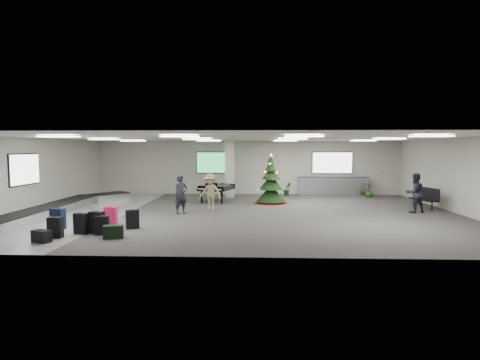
{
  "coord_description": "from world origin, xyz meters",
  "views": [
    {
      "loc": [
        0.45,
        -16.94,
        2.76
      ],
      "look_at": [
        -0.24,
        1.0,
        1.33
      ],
      "focal_mm": 30.0,
      "sensor_mm": 36.0,
      "label": 1
    }
  ],
  "objects_px": {
    "traveler_bench": "(415,193)",
    "pink_suitcase": "(111,216)",
    "baggage_carousel": "(64,207)",
    "traveler_a": "(181,195)",
    "christmas_tree": "(271,186)",
    "traveler_b": "(210,192)",
    "service_counter": "(333,186)",
    "bench": "(426,197)",
    "potted_plant_right": "(369,190)",
    "potted_plant_left": "(287,189)",
    "grand_piano": "(216,188)"
  },
  "relations": [
    {
      "from": "baggage_carousel",
      "to": "bench",
      "type": "bearing_deg",
      "value": 5.45
    },
    {
      "from": "service_counter",
      "to": "christmas_tree",
      "type": "bearing_deg",
      "value": -136.48
    },
    {
      "from": "traveler_a",
      "to": "traveler_b",
      "type": "bearing_deg",
      "value": 1.5
    },
    {
      "from": "bench",
      "to": "potted_plant_left",
      "type": "xyz_separation_m",
      "value": [
        -5.9,
        4.73,
        -0.15
      ]
    },
    {
      "from": "bench",
      "to": "potted_plant_left",
      "type": "bearing_deg",
      "value": 129.13
    },
    {
      "from": "christmas_tree",
      "to": "traveler_b",
      "type": "relative_size",
      "value": 1.54
    },
    {
      "from": "pink_suitcase",
      "to": "grand_piano",
      "type": "xyz_separation_m",
      "value": [
        3.15,
        6.46,
        0.4
      ]
    },
    {
      "from": "pink_suitcase",
      "to": "bench",
      "type": "bearing_deg",
      "value": 21.86
    },
    {
      "from": "service_counter",
      "to": "potted_plant_left",
      "type": "relative_size",
      "value": 5.06
    },
    {
      "from": "service_counter",
      "to": "traveler_b",
      "type": "xyz_separation_m",
      "value": [
        -6.54,
        -6.05,
        0.27
      ]
    },
    {
      "from": "traveler_a",
      "to": "potted_plant_left",
      "type": "xyz_separation_m",
      "value": [
        4.97,
        6.52,
        -0.42
      ]
    },
    {
      "from": "potted_plant_right",
      "to": "bench",
      "type": "bearing_deg",
      "value": -72.6
    },
    {
      "from": "service_counter",
      "to": "pink_suitcase",
      "type": "distance_m",
      "value": 13.68
    },
    {
      "from": "service_counter",
      "to": "bench",
      "type": "bearing_deg",
      "value": -58.4
    },
    {
      "from": "bench",
      "to": "potted_plant_right",
      "type": "height_order",
      "value": "bench"
    },
    {
      "from": "traveler_b",
      "to": "potted_plant_right",
      "type": "distance_m",
      "value": 9.85
    },
    {
      "from": "traveler_bench",
      "to": "potted_plant_right",
      "type": "distance_m",
      "value": 5.45
    },
    {
      "from": "christmas_tree",
      "to": "baggage_carousel",
      "type": "bearing_deg",
      "value": -160.83
    },
    {
      "from": "pink_suitcase",
      "to": "christmas_tree",
      "type": "relative_size",
      "value": 0.27
    },
    {
      "from": "potted_plant_right",
      "to": "baggage_carousel",
      "type": "bearing_deg",
      "value": -158.35
    },
    {
      "from": "service_counter",
      "to": "christmas_tree",
      "type": "relative_size",
      "value": 1.61
    },
    {
      "from": "pink_suitcase",
      "to": "service_counter",
      "type": "bearing_deg",
      "value": 47.7
    },
    {
      "from": "traveler_bench",
      "to": "pink_suitcase",
      "type": "bearing_deg",
      "value": 2.42
    },
    {
      "from": "baggage_carousel",
      "to": "traveler_a",
      "type": "height_order",
      "value": "traveler_a"
    },
    {
      "from": "bench",
      "to": "traveler_bench",
      "type": "distance_m",
      "value": 1.48
    },
    {
      "from": "christmas_tree",
      "to": "traveler_a",
      "type": "xyz_separation_m",
      "value": [
        -3.9,
        -3.41,
        -0.04
      ]
    },
    {
      "from": "traveler_a",
      "to": "pink_suitcase",
      "type": "bearing_deg",
      "value": -166.1
    },
    {
      "from": "pink_suitcase",
      "to": "traveler_a",
      "type": "xyz_separation_m",
      "value": [
        2.04,
        2.63,
        0.48
      ]
    },
    {
      "from": "service_counter",
      "to": "bench",
      "type": "relative_size",
      "value": 2.51
    },
    {
      "from": "service_counter",
      "to": "grand_piano",
      "type": "distance_m",
      "value": 7.29
    },
    {
      "from": "christmas_tree",
      "to": "potted_plant_right",
      "type": "distance_m",
      "value": 6.25
    },
    {
      "from": "traveler_bench",
      "to": "bench",
      "type": "bearing_deg",
      "value": -143.08
    },
    {
      "from": "service_counter",
      "to": "christmas_tree",
      "type": "distance_m",
      "value": 5.21
    },
    {
      "from": "bench",
      "to": "traveler_b",
      "type": "relative_size",
      "value": 0.98
    },
    {
      "from": "traveler_b",
      "to": "bench",
      "type": "bearing_deg",
      "value": 25.24
    },
    {
      "from": "pink_suitcase",
      "to": "potted_plant_left",
      "type": "bearing_deg",
      "value": 55.5
    },
    {
      "from": "bench",
      "to": "potted_plant_left",
      "type": "height_order",
      "value": "bench"
    },
    {
      "from": "traveler_bench",
      "to": "traveler_b",
      "type": "bearing_deg",
      "value": -14.77
    },
    {
      "from": "pink_suitcase",
      "to": "christmas_tree",
      "type": "xyz_separation_m",
      "value": [
        5.94,
        6.04,
        0.53
      ]
    },
    {
      "from": "pink_suitcase",
      "to": "traveler_a",
      "type": "height_order",
      "value": "traveler_a"
    },
    {
      "from": "baggage_carousel",
      "to": "service_counter",
      "type": "height_order",
      "value": "service_counter"
    },
    {
      "from": "christmas_tree",
      "to": "traveler_a",
      "type": "distance_m",
      "value": 5.18
    },
    {
      "from": "pink_suitcase",
      "to": "potted_plant_right",
      "type": "xyz_separation_m",
      "value": [
        11.57,
        8.72,
        0.05
      ]
    },
    {
      "from": "grand_piano",
      "to": "traveler_b",
      "type": "xyz_separation_m",
      "value": [
        0.03,
        -2.88,
        0.08
      ]
    },
    {
      "from": "potted_plant_left",
      "to": "baggage_carousel",
      "type": "bearing_deg",
      "value": -148.31
    },
    {
      "from": "pink_suitcase",
      "to": "traveler_b",
      "type": "bearing_deg",
      "value": 51.37
    },
    {
      "from": "service_counter",
      "to": "traveler_bench",
      "type": "relative_size",
      "value": 2.39
    },
    {
      "from": "traveler_b",
      "to": "traveler_bench",
      "type": "xyz_separation_m",
      "value": [
        8.8,
        -0.27,
        0.03
      ]
    },
    {
      "from": "bench",
      "to": "traveler_b",
      "type": "xyz_separation_m",
      "value": [
        -9.74,
        -0.84,
        0.27
      ]
    },
    {
      "from": "service_counter",
      "to": "traveler_a",
      "type": "distance_m",
      "value": 10.38
    }
  ]
}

